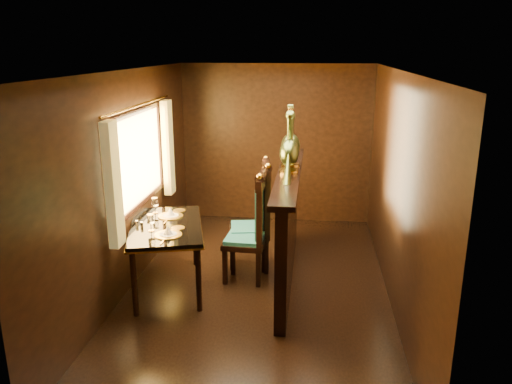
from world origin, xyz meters
TOP-DOWN VIEW (x-y plane):
  - ground at (0.00, 0.00)m, footprint 5.00×5.00m
  - room_shell at (-0.09, 0.02)m, footprint 3.04×5.04m
  - partition at (0.32, 0.30)m, footprint 0.26×2.70m
  - dining_table at (-1.06, -0.11)m, footprint 1.13×1.50m
  - chair_left at (-0.06, 0.24)m, footprint 0.53×0.56m
  - chair_right at (-0.05, 0.60)m, footprint 0.59×0.61m
  - peacock_left at (0.33, 0.22)m, footprint 0.23×0.62m
  - peacock_right at (0.33, 0.51)m, footprint 0.24×0.64m

SIDE VIEW (x-z plane):
  - ground at x=0.00m, z-range 0.00..0.00m
  - partition at x=0.32m, z-range 0.03..1.39m
  - dining_table at x=-1.06m, z-range 0.22..1.21m
  - chair_left at x=-0.06m, z-range 0.03..1.42m
  - chair_right at x=-0.05m, z-range 0.03..1.45m
  - room_shell at x=-0.09m, z-range 0.32..2.84m
  - peacock_left at x=0.33m, z-range 1.36..2.09m
  - peacock_right at x=0.33m, z-range 1.36..2.12m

